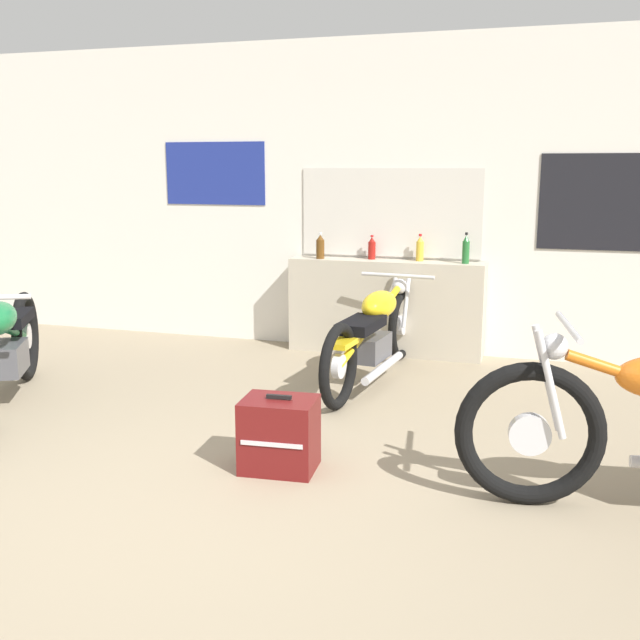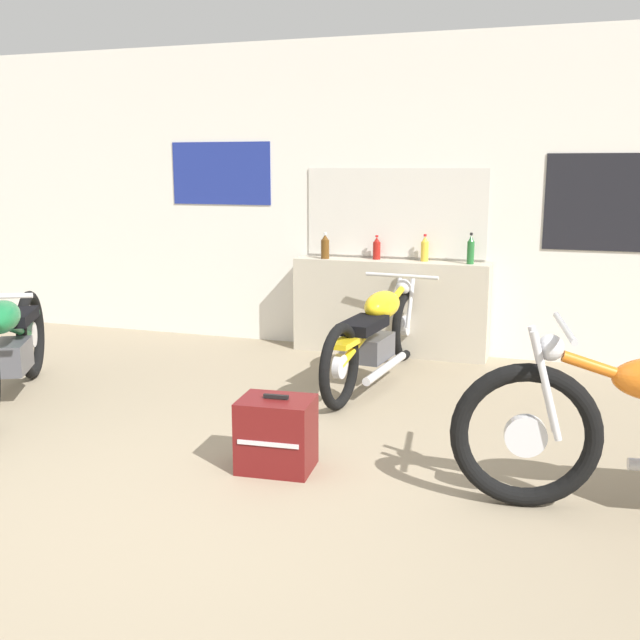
{
  "view_description": "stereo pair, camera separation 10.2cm",
  "coord_description": "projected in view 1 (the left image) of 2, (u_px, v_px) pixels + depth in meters",
  "views": [
    {
      "loc": [
        1.68,
        -2.95,
        1.68
      ],
      "look_at": [
        0.27,
        1.59,
        0.7
      ],
      "focal_mm": 42.0,
      "sensor_mm": 36.0,
      "label": 1
    },
    {
      "loc": [
        1.77,
        -2.92,
        1.68
      ],
      "look_at": [
        0.27,
        1.59,
        0.7
      ],
      "focal_mm": 42.0,
      "sensor_mm": 36.0,
      "label": 2
    }
  ],
  "objects": [
    {
      "name": "wall_back",
      "position": [
        363.0,
        197.0,
        6.82
      ],
      "size": [
        10.0,
        0.07,
        2.8
      ],
      "color": "silver",
      "rests_on": "ground_plane"
    },
    {
      "name": "hard_case_darkred",
      "position": [
        279.0,
        434.0,
        4.18
      ],
      "size": [
        0.43,
        0.35,
        0.44
      ],
      "color": "maroon",
      "rests_on": "ground_plane"
    },
    {
      "name": "bottle_left_center",
      "position": [
        372.0,
        249.0,
        6.75
      ],
      "size": [
        0.07,
        0.07,
        0.22
      ],
      "color": "maroon",
      "rests_on": "sill_counter"
    },
    {
      "name": "motorcycle_green",
      "position": [
        4.0,
        348.0,
        5.24
      ],
      "size": [
        1.08,
        1.94,
        0.9
      ],
      "color": "black",
      "rests_on": "ground_plane"
    },
    {
      "name": "bottle_center",
      "position": [
        420.0,
        249.0,
        6.63
      ],
      "size": [
        0.07,
        0.07,
        0.24
      ],
      "color": "gold",
      "rests_on": "sill_counter"
    },
    {
      "name": "ground_plane",
      "position": [
        167.0,
        523.0,
        3.58
      ],
      "size": [
        24.0,
        24.0,
        0.0
      ],
      "primitive_type": "plane",
      "color": "gray"
    },
    {
      "name": "bottle_right_center",
      "position": [
        466.0,
        250.0,
        6.45
      ],
      "size": [
        0.06,
        0.06,
        0.27
      ],
      "color": "#23662D",
      "rests_on": "sill_counter"
    },
    {
      "name": "motorcycle_yellow",
      "position": [
        374.0,
        332.0,
        5.88
      ],
      "size": [
        0.64,
        2.11,
        0.78
      ],
      "color": "black",
      "rests_on": "ground_plane"
    },
    {
      "name": "bottle_leftmost",
      "position": [
        320.0,
        247.0,
        6.79
      ],
      "size": [
        0.08,
        0.08,
        0.24
      ],
      "color": "#5B3814",
      "rests_on": "sill_counter"
    },
    {
      "name": "sill_counter",
      "position": [
        385.0,
        307.0,
        6.77
      ],
      "size": [
        1.76,
        0.28,
        0.85
      ],
      "color": "#B7AD99",
      "rests_on": "ground_plane"
    }
  ]
}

